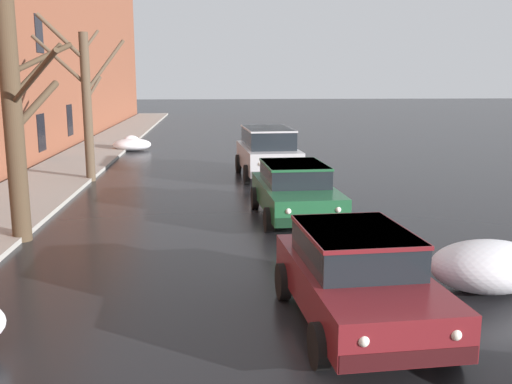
% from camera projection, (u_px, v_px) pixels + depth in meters
% --- Properties ---
extents(left_sidewalk_slab, '(2.87, 80.00, 0.13)m').
position_uv_depth(left_sidewalk_slab, '(37.00, 188.00, 18.79)').
color(left_sidewalk_slab, gray).
rests_on(left_sidewalk_slab, ground).
extents(snow_bank_along_left_kerb, '(2.01, 1.38, 0.89)m').
position_uv_depth(snow_bank_along_left_kerb, '(488.00, 267.00, 9.85)').
color(snow_bank_along_left_kerb, white).
rests_on(snow_bank_along_left_kerb, ground).
extents(snow_bank_mid_block_left, '(1.89, 1.46, 0.75)m').
position_uv_depth(snow_bank_mid_block_left, '(132.00, 144.00, 29.06)').
color(snow_bank_mid_block_left, white).
rests_on(snow_bank_mid_block_left, ground).
extents(bare_tree_second_along_sidewalk, '(3.06, 3.96, 5.32)m').
position_uv_depth(bare_tree_second_along_sidewalk, '(15.00, 115.00, 12.53)').
color(bare_tree_second_along_sidewalk, '#423323').
rests_on(bare_tree_second_along_sidewalk, ground).
extents(bare_tree_mid_block, '(2.98, 1.84, 5.72)m').
position_uv_depth(bare_tree_mid_block, '(86.00, 97.00, 20.01)').
color(bare_tree_mid_block, '#4C3D2D').
rests_on(bare_tree_mid_block, ground).
extents(sedan_maroon_approaching_near_lane, '(2.12, 3.96, 1.42)m').
position_uv_depth(sedan_maroon_approaching_near_lane, '(357.00, 276.00, 8.46)').
color(sedan_maroon_approaching_near_lane, maroon).
rests_on(sedan_maroon_approaching_near_lane, ground).
extents(sedan_green_parked_kerbside_close, '(2.13, 4.28, 1.42)m').
position_uv_depth(sedan_green_parked_kerbside_close, '(295.00, 189.00, 14.98)').
color(sedan_green_parked_kerbside_close, '#1E5633').
rests_on(sedan_green_parked_kerbside_close, ground).
extents(suv_silver_parked_kerbside_mid, '(2.25, 4.44, 1.82)m').
position_uv_depth(suv_silver_parked_kerbside_mid, '(268.00, 151.00, 21.11)').
color(suv_silver_parked_kerbside_mid, '#B7B7BC').
rests_on(suv_silver_parked_kerbside_mid, ground).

